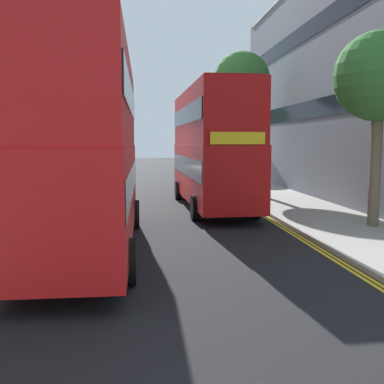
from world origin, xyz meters
The scene contains 9 objects.
sidewalk_right centered at (6.50, 16.00, 0.07)m, with size 4.00×80.00×0.14m, color #9E9991.
kerb_line_outer centered at (4.40, 14.00, 0.00)m, with size 0.10×56.00×0.01m, color yellow.
kerb_line_inner centered at (4.24, 14.00, 0.00)m, with size 0.10×56.00×0.01m, color yellow.
double_decker_bus_away centered at (-2.39, 12.03, 3.03)m, with size 2.82×10.81×5.64m.
double_decker_bus_oncoming centered at (2.40, 20.19, 3.03)m, with size 3.00×10.87×5.64m.
pedestrian_far centered at (4.90, 25.69, 0.99)m, with size 0.34×0.22×1.62m.
street_tree_near centered at (7.44, 14.23, 5.38)m, with size 3.16×3.16×6.89m.
street_tree_mid centered at (6.43, 38.17, 5.11)m, with size 3.07×3.07×6.55m.
street_tree_far centered at (5.35, 27.19, 6.95)m, with size 3.47×3.47×8.61m.
Camera 1 is at (-0.81, -1.28, 3.16)m, focal length 42.67 mm.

